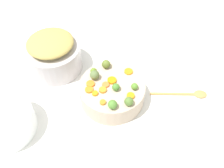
% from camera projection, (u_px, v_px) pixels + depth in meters
% --- Properties ---
extents(tabletop, '(2.40, 2.40, 0.02)m').
position_uv_depth(tabletop, '(107.00, 91.00, 1.16)').
color(tabletop, white).
rests_on(tabletop, ground).
extents(serving_bowl_carrots, '(0.29, 0.29, 0.10)m').
position_uv_depth(serving_bowl_carrots, '(112.00, 92.00, 1.09)').
color(serving_bowl_carrots, '#BFAA93').
rests_on(serving_bowl_carrots, tabletop).
extents(metal_pot, '(0.27, 0.27, 0.13)m').
position_uv_depth(metal_pot, '(54.00, 58.00, 1.20)').
color(metal_pot, '#BBB4B8').
rests_on(metal_pot, tabletop).
extents(stuffing_mound, '(0.22, 0.22, 0.06)m').
position_uv_depth(stuffing_mound, '(50.00, 43.00, 1.13)').
color(stuffing_mound, tan).
rests_on(stuffing_mound, metal_pot).
extents(carrot_slice_0, '(0.03, 0.03, 0.01)m').
position_uv_depth(carrot_slice_0, '(103.00, 102.00, 0.99)').
color(carrot_slice_0, orange).
rests_on(carrot_slice_0, serving_bowl_carrots).
extents(carrot_slice_1, '(0.05, 0.05, 0.01)m').
position_uv_depth(carrot_slice_1, '(90.00, 84.00, 1.05)').
color(carrot_slice_1, orange).
rests_on(carrot_slice_1, serving_bowl_carrots).
extents(carrot_slice_2, '(0.04, 0.04, 0.01)m').
position_uv_depth(carrot_slice_2, '(103.00, 90.00, 1.03)').
color(carrot_slice_2, orange).
rests_on(carrot_slice_2, serving_bowl_carrots).
extents(carrot_slice_3, '(0.03, 0.03, 0.01)m').
position_uv_depth(carrot_slice_3, '(95.00, 93.00, 1.02)').
color(carrot_slice_3, orange).
rests_on(carrot_slice_3, serving_bowl_carrots).
extents(carrot_slice_4, '(0.04, 0.04, 0.01)m').
position_uv_depth(carrot_slice_4, '(89.00, 90.00, 1.03)').
color(carrot_slice_4, orange).
rests_on(carrot_slice_4, serving_bowl_carrots).
extents(carrot_slice_5, '(0.04, 0.04, 0.01)m').
position_uv_depth(carrot_slice_5, '(112.00, 80.00, 1.06)').
color(carrot_slice_5, orange).
rests_on(carrot_slice_5, serving_bowl_carrots).
extents(carrot_slice_6, '(0.04, 0.04, 0.01)m').
position_uv_depth(carrot_slice_6, '(131.00, 96.00, 1.01)').
color(carrot_slice_6, orange).
rests_on(carrot_slice_6, serving_bowl_carrots).
extents(carrot_slice_7, '(0.04, 0.04, 0.01)m').
position_uv_depth(carrot_slice_7, '(106.00, 85.00, 1.05)').
color(carrot_slice_7, orange).
rests_on(carrot_slice_7, serving_bowl_carrots).
extents(carrot_slice_8, '(0.04, 0.04, 0.01)m').
position_uv_depth(carrot_slice_8, '(129.00, 72.00, 1.09)').
color(carrot_slice_8, orange).
rests_on(carrot_slice_8, serving_bowl_carrots).
extents(brussels_sprout_0, '(0.04, 0.04, 0.04)m').
position_uv_depth(brussels_sprout_0, '(129.00, 101.00, 0.97)').
color(brussels_sprout_0, '#527331').
rests_on(brussels_sprout_0, serving_bowl_carrots).
extents(brussels_sprout_1, '(0.03, 0.03, 0.03)m').
position_uv_depth(brussels_sprout_1, '(94.00, 71.00, 1.08)').
color(brussels_sprout_1, olive).
rests_on(brussels_sprout_1, serving_bowl_carrots).
extents(brussels_sprout_2, '(0.03, 0.03, 0.03)m').
position_uv_depth(brussels_sprout_2, '(116.00, 87.00, 1.02)').
color(brussels_sprout_2, '#467D2F').
rests_on(brussels_sprout_2, serving_bowl_carrots).
extents(brussels_sprout_3, '(0.04, 0.04, 0.04)m').
position_uv_depth(brussels_sprout_3, '(112.00, 105.00, 0.96)').
color(brussels_sprout_3, '#508331').
rests_on(brussels_sprout_3, serving_bowl_carrots).
extents(brussels_sprout_4, '(0.04, 0.04, 0.04)m').
position_uv_depth(brussels_sprout_4, '(95.00, 75.00, 1.06)').
color(brussels_sprout_4, '#5B713F').
rests_on(brussels_sprout_4, serving_bowl_carrots).
extents(brussels_sprout_5, '(0.04, 0.04, 0.04)m').
position_uv_depth(brussels_sprout_5, '(106.00, 64.00, 1.10)').
color(brussels_sprout_5, '#5D6F2A').
rests_on(brussels_sprout_5, serving_bowl_carrots).
extents(brussels_sprout_6, '(0.03, 0.03, 0.03)m').
position_uv_depth(brussels_sprout_6, '(135.00, 86.00, 1.03)').
color(brussels_sprout_6, '#54862D').
rests_on(brussels_sprout_6, serving_bowl_carrots).
extents(wooden_spoon, '(0.26, 0.09, 0.01)m').
position_uv_depth(wooden_spoon, '(191.00, 94.00, 1.13)').
color(wooden_spoon, '#B38A4B').
rests_on(wooden_spoon, tabletop).
extents(casserole_dish, '(0.25, 0.25, 0.10)m').
position_uv_depth(casserole_dish, '(3.00, 122.00, 0.98)').
color(casserole_dish, white).
rests_on(casserole_dish, tabletop).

